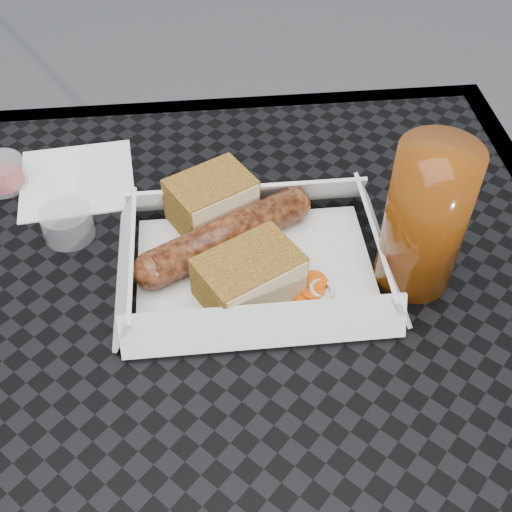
{
  "coord_description": "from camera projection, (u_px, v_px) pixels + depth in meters",
  "views": [
    {
      "loc": [
        0.04,
        -0.3,
        1.19
      ],
      "look_at": [
        0.08,
        0.09,
        0.78
      ],
      "focal_mm": 45.0,
      "sensor_mm": 36.0,
      "label": 1
    }
  ],
  "objects": [
    {
      "name": "bread_far",
      "position": [
        249.0,
        276.0,
        0.57
      ],
      "size": [
        0.1,
        0.09,
        0.04
      ],
      "primitive_type": "cube",
      "rotation": [
        0.0,
        0.0,
        0.5
      ],
      "color": "olive",
      "rests_on": "food_tray"
    },
    {
      "name": "drink_glass",
      "position": [
        425.0,
        219.0,
        0.55
      ],
      "size": [
        0.07,
        0.07,
        0.15
      ],
      "primitive_type": "cylinder",
      "color": "#652D08",
      "rests_on": "patio_table"
    },
    {
      "name": "condiment_cup_empty",
      "position": [
        67.0,
        224.0,
        0.63
      ],
      "size": [
        0.05,
        0.05,
        0.03
      ],
      "primitive_type": "cylinder",
      "color": "silver",
      "rests_on": "patio_table"
    },
    {
      "name": "food_tray",
      "position": [
        255.0,
        269.0,
        0.61
      ],
      "size": [
        0.22,
        0.15,
        0.0
      ],
      "primitive_type": "cube",
      "color": "white",
      "rests_on": "patio_table"
    },
    {
      "name": "patio_table",
      "position": [
        177.0,
        417.0,
        0.58
      ],
      "size": [
        0.8,
        0.8,
        0.74
      ],
      "color": "black",
      "rests_on": "ground"
    },
    {
      "name": "bread_near",
      "position": [
        211.0,
        200.0,
        0.63
      ],
      "size": [
        0.1,
        0.09,
        0.05
      ],
      "primitive_type": "cube",
      "rotation": [
        0.0,
        0.0,
        0.5
      ],
      "color": "olive",
      "rests_on": "food_tray"
    },
    {
      "name": "condiment_cup_sauce",
      "position": [
        2.0,
        173.0,
        0.68
      ],
      "size": [
        0.05,
        0.05,
        0.03
      ],
      "primitive_type": "cylinder",
      "color": "#950D0A",
      "rests_on": "patio_table"
    },
    {
      "name": "bratwurst",
      "position": [
        226.0,
        236.0,
        0.61
      ],
      "size": [
        0.17,
        0.11,
        0.04
      ],
      "rotation": [
        0.0,
        0.0,
        0.5
      ],
      "color": "brown",
      "rests_on": "food_tray"
    },
    {
      "name": "veg_garnish",
      "position": [
        315.0,
        293.0,
        0.58
      ],
      "size": [
        0.03,
        0.03,
        0.0
      ],
      "color": "#DC5509",
      "rests_on": "food_tray"
    },
    {
      "name": "napkin",
      "position": [
        77.0,
        179.0,
        0.7
      ],
      "size": [
        0.13,
        0.13,
        0.0
      ],
      "primitive_type": "cube",
      "rotation": [
        0.0,
        0.0,
        0.1
      ],
      "color": "white",
      "rests_on": "patio_table"
    }
  ]
}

